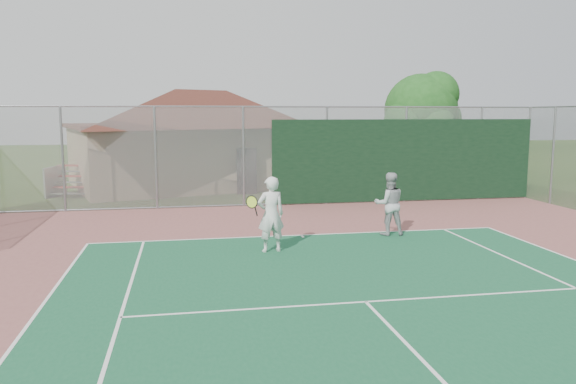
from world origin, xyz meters
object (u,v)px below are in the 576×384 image
(tree, at_px, (423,113))
(player_grey_back, at_px, (389,205))
(bleachers, at_px, (95,179))
(clubhouse, at_px, (199,128))
(player_white_front, at_px, (271,215))

(tree, distance_m, player_grey_back, 9.62)
(bleachers, xyz_separation_m, player_grey_back, (8.94, -9.40, 0.22))
(clubhouse, xyz_separation_m, player_grey_back, (4.67, -12.07, -1.74))
(tree, bearing_deg, player_grey_back, -118.77)
(bleachers, bearing_deg, tree, 6.94)
(clubhouse, distance_m, player_white_front, 13.49)
(bleachers, distance_m, player_white_front, 12.01)
(clubhouse, distance_m, bleachers, 5.40)
(bleachers, bearing_deg, player_grey_back, -34.18)
(clubhouse, relative_size, player_white_front, 7.56)
(tree, height_order, player_grey_back, tree)
(tree, relative_size, player_grey_back, 2.96)
(clubhouse, height_order, tree, clubhouse)
(player_white_front, bearing_deg, player_grey_back, -168.44)
(bleachers, distance_m, player_grey_back, 12.98)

